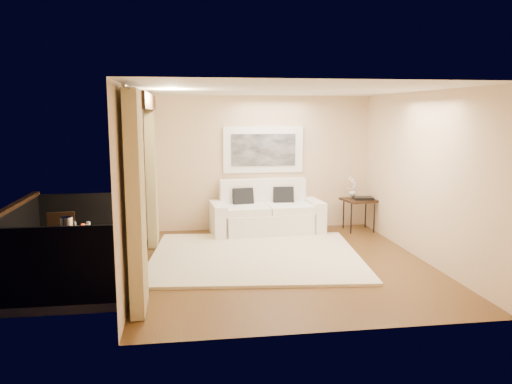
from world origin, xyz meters
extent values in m
plane|color=brown|center=(0.00, 0.00, 0.00)|extent=(5.00, 5.00, 0.00)
plane|color=white|center=(0.00, 0.00, 2.70)|extent=(5.00, 5.00, 0.00)
plane|color=beige|center=(0.00, 2.50, 1.35)|extent=(4.50, 0.00, 4.50)
plane|color=beige|center=(0.00, -2.50, 1.35)|extent=(4.50, 0.00, 4.50)
plane|color=beige|center=(2.25, 0.00, 1.35)|extent=(0.00, 5.00, 5.00)
plane|color=beige|center=(-2.25, 1.85, 1.35)|extent=(0.00, 2.70, 2.70)
plane|color=beige|center=(-2.25, -1.85, 1.35)|extent=(0.00, 2.70, 2.70)
plane|color=beige|center=(-2.25, 0.00, 2.55)|extent=(0.00, 2.40, 2.40)
cube|color=black|center=(-2.13, 0.00, 2.52)|extent=(0.28, 2.40, 0.22)
cube|color=#605B56|center=(-3.15, 0.00, -0.06)|extent=(1.80, 2.60, 0.12)
cube|color=black|center=(-4.01, 0.00, 0.50)|extent=(0.06, 2.60, 1.00)
cube|color=black|center=(-3.15, 1.27, 0.50)|extent=(1.80, 0.06, 1.00)
cube|color=black|center=(-3.15, -1.27, 0.50)|extent=(1.80, 0.06, 1.00)
cube|color=black|center=(-4.01, 0.00, 1.02)|extent=(0.10, 2.60, 0.06)
cube|color=tan|center=(-2.11, 1.55, 1.32)|extent=(0.16, 0.75, 2.62)
cube|color=tan|center=(-2.11, -1.55, 1.32)|extent=(0.16, 0.75, 2.62)
cylinder|color=#4C473F|center=(-2.11, 0.00, 2.63)|extent=(0.04, 4.80, 0.04)
cube|color=white|center=(0.05, 2.47, 1.62)|extent=(1.62, 0.05, 0.92)
cube|color=black|center=(0.05, 2.44, 1.62)|extent=(1.30, 0.02, 0.64)
cube|color=beige|center=(-0.41, 0.42, 0.02)|extent=(3.67, 3.28, 0.04)
cube|color=white|center=(0.05, 2.02, 0.22)|extent=(1.81, 1.04, 0.43)
cube|color=white|center=(0.03, 2.38, 0.62)|extent=(1.76, 0.34, 0.85)
cube|color=white|center=(-0.90, 1.96, 0.32)|extent=(0.31, 0.94, 0.64)
cube|color=white|center=(1.01, 2.08, 0.32)|extent=(0.31, 0.94, 0.64)
cube|color=white|center=(-0.37, 1.96, 0.51)|extent=(0.88, 0.88, 0.14)
cube|color=white|center=(0.48, 2.02, 0.51)|extent=(0.88, 0.88, 0.14)
cube|color=black|center=(-0.39, 2.20, 0.68)|extent=(0.44, 0.25, 0.42)
cube|color=black|center=(0.43, 2.25, 0.68)|extent=(0.42, 0.21, 0.42)
cube|color=black|center=(1.93, 2.00, 0.62)|extent=(0.69, 0.69, 0.04)
cylinder|color=black|center=(1.69, 1.76, 0.30)|extent=(0.03, 0.03, 0.60)
cylinder|color=black|center=(2.17, 1.76, 0.30)|extent=(0.03, 0.03, 0.60)
cylinder|color=black|center=(1.69, 2.24, 0.30)|extent=(0.03, 0.03, 0.60)
cylinder|color=black|center=(2.17, 2.24, 0.30)|extent=(0.03, 0.03, 0.60)
cube|color=black|center=(2.00, 1.95, 0.67)|extent=(0.41, 0.33, 0.05)
imported|color=white|center=(1.82, 2.13, 0.88)|extent=(0.29, 0.29, 0.46)
cube|color=black|center=(-3.06, -0.24, 0.67)|extent=(0.62, 0.62, 0.05)
cylinder|color=black|center=(-3.30, -0.48, 0.32)|extent=(0.04, 0.04, 0.64)
cylinder|color=black|center=(-2.82, -0.48, 0.32)|extent=(0.04, 0.04, 0.64)
cylinder|color=black|center=(-3.30, -0.01, 0.32)|extent=(0.04, 0.04, 0.64)
cylinder|color=black|center=(-2.82, -0.01, 0.32)|extent=(0.04, 0.04, 0.64)
cube|color=black|center=(-3.39, 0.31, 0.42)|extent=(0.43, 0.43, 0.05)
cube|color=black|center=(-3.37, 0.13, 0.65)|extent=(0.39, 0.09, 0.51)
cylinder|color=black|center=(-3.25, 0.48, 0.20)|extent=(0.03, 0.03, 0.40)
cylinder|color=black|center=(-3.56, 0.45, 0.20)|extent=(0.03, 0.03, 0.40)
cylinder|color=black|center=(-3.21, 0.17, 0.20)|extent=(0.03, 0.03, 0.40)
cylinder|color=black|center=(-3.53, 0.13, 0.20)|extent=(0.03, 0.03, 0.40)
cube|color=black|center=(-2.82, -1.00, 0.41)|extent=(0.44, 0.44, 0.05)
cube|color=black|center=(-2.79, -0.83, 0.64)|extent=(0.38, 0.11, 0.50)
cylinder|color=black|center=(-2.99, -1.13, 0.20)|extent=(0.03, 0.03, 0.39)
cylinder|color=black|center=(-2.69, -1.18, 0.20)|extent=(0.03, 0.03, 0.39)
cylinder|color=black|center=(-2.94, -0.82, 0.20)|extent=(0.03, 0.03, 0.39)
cylinder|color=black|center=(-2.64, -0.87, 0.20)|extent=(0.03, 0.03, 0.39)
cylinder|color=silver|center=(-3.22, -0.19, 0.79)|extent=(0.18, 0.18, 0.20)
cylinder|color=#FA3F16|center=(-3.01, -0.09, 0.73)|extent=(0.06, 0.06, 0.07)
cylinder|color=white|center=(-3.06, -0.42, 0.78)|extent=(0.04, 0.04, 0.18)
cylinder|color=silver|center=(-2.90, -0.36, 0.75)|extent=(0.06, 0.06, 0.12)
cylinder|color=white|center=(-2.92, -0.19, 0.75)|extent=(0.06, 0.06, 0.12)
camera|label=1|loc=(-1.55, -7.45, 2.37)|focal=35.00mm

